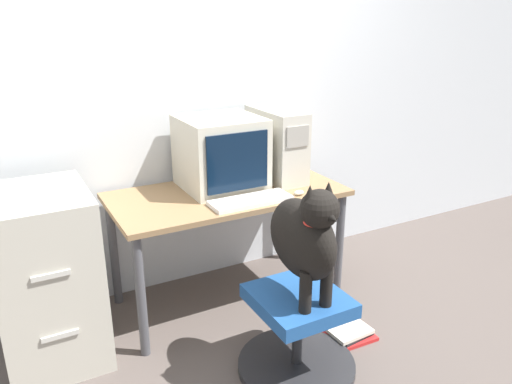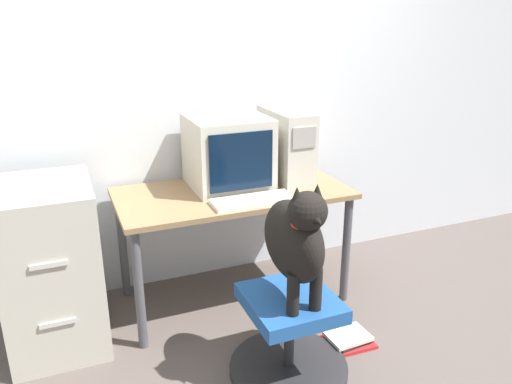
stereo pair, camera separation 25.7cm
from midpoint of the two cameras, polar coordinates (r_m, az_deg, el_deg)
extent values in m
plane|color=#564C47|center=(2.94, 2.40, -15.04)|extent=(12.00, 12.00, 0.00)
cube|color=silver|center=(3.12, -3.03, 12.75)|extent=(8.00, 0.05, 2.60)
cube|color=olive|center=(2.90, -0.17, -0.17)|extent=(1.34, 0.67, 0.03)
cylinder|color=#4C4C51|center=(2.64, -10.49, -11.10)|extent=(0.05, 0.05, 0.68)
cylinder|color=#4C4C51|center=(3.08, 12.65, -6.53)|extent=(0.05, 0.05, 0.68)
cylinder|color=#4C4C51|center=(3.14, -12.74, -6.07)|extent=(0.05, 0.05, 0.68)
cylinder|color=#4C4C51|center=(3.52, 7.42, -2.83)|extent=(0.05, 0.05, 0.68)
cube|color=beige|center=(2.92, -0.74, 4.58)|extent=(0.45, 0.44, 0.42)
cube|color=black|center=(2.72, 1.03, 3.44)|extent=(0.37, 0.01, 0.32)
cube|color=beige|center=(3.07, 5.84, 5.35)|extent=(0.19, 0.47, 0.43)
cube|color=#9E998E|center=(2.84, 8.15, 6.14)|extent=(0.15, 0.01, 0.12)
cube|color=silver|center=(2.71, 2.36, -1.03)|extent=(0.45, 0.17, 0.02)
cube|color=silver|center=(2.70, 2.37, -0.75)|extent=(0.42, 0.14, 0.00)
ellipsoid|color=beige|center=(2.82, 8.04, -0.31)|extent=(0.06, 0.04, 0.03)
cylinder|color=#262628|center=(2.63, 6.70, -19.39)|extent=(0.59, 0.59, 0.04)
cylinder|color=#262628|center=(2.53, 6.87, -16.24)|extent=(0.05, 0.05, 0.32)
cube|color=#1E4C8C|center=(2.42, 7.05, -12.53)|extent=(0.41, 0.44, 0.07)
ellipsoid|color=black|center=(2.25, 7.55, -5.61)|extent=(0.20, 0.45, 0.36)
cylinder|color=black|center=(2.22, 7.65, -11.58)|extent=(0.06, 0.06, 0.20)
cylinder|color=black|center=(2.28, 10.14, -10.95)|extent=(0.06, 0.06, 0.20)
sphere|color=black|center=(2.08, 9.45, -2.25)|extent=(0.17, 0.17, 0.17)
cone|color=black|center=(2.03, 10.56, -3.32)|extent=(0.08, 0.09, 0.08)
cone|color=black|center=(2.04, 8.31, -0.47)|extent=(0.06, 0.06, 0.08)
cone|color=black|center=(2.09, 10.54, -0.13)|extent=(0.06, 0.06, 0.08)
torus|color=red|center=(2.12, 9.06, -3.66)|extent=(0.12, 0.12, 0.02)
cube|color=#B7B2A3|center=(2.76, -19.86, -8.08)|extent=(0.47, 0.59, 0.89)
cube|color=beige|center=(2.42, -19.84, -7.95)|extent=(0.17, 0.01, 0.02)
cube|color=beige|center=(2.58, -19.03, -14.10)|extent=(0.17, 0.01, 0.02)
cube|color=red|center=(2.87, 13.18, -16.43)|extent=(0.26, 0.20, 0.02)
cube|color=#262628|center=(2.85, 13.38, -16.12)|extent=(0.22, 0.16, 0.02)
cube|color=silver|center=(2.84, 13.15, -15.81)|extent=(0.23, 0.17, 0.02)
camera|label=1|loc=(0.13, -87.14, 1.02)|focal=35.00mm
camera|label=2|loc=(0.13, 92.86, -1.02)|focal=35.00mm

